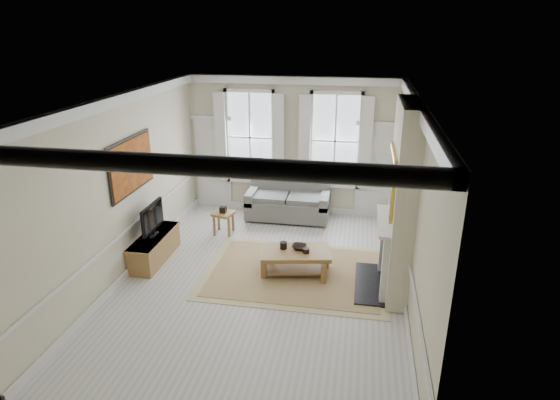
% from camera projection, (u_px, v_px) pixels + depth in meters
% --- Properties ---
extents(floor, '(7.20, 7.20, 0.00)m').
position_uv_depth(floor, '(262.00, 280.00, 8.83)').
color(floor, '#B7B5AD').
rests_on(floor, ground).
extents(ceiling, '(7.20, 7.20, 0.00)m').
position_uv_depth(ceiling, '(260.00, 99.00, 7.62)').
color(ceiling, white).
rests_on(ceiling, back_wall).
extents(back_wall, '(5.20, 0.00, 5.20)m').
position_uv_depth(back_wall, '(292.00, 146.00, 11.54)').
color(back_wall, beige).
rests_on(back_wall, floor).
extents(left_wall, '(0.00, 7.20, 7.20)m').
position_uv_depth(left_wall, '(124.00, 188.00, 8.65)').
color(left_wall, beige).
rests_on(left_wall, floor).
extents(right_wall, '(0.00, 7.20, 7.20)m').
position_uv_depth(right_wall, '(413.00, 206.00, 7.79)').
color(right_wall, beige).
rests_on(right_wall, floor).
extents(window_left, '(1.26, 0.20, 2.20)m').
position_uv_depth(window_left, '(250.00, 137.00, 11.59)').
color(window_left, '#B2BCC6').
rests_on(window_left, back_wall).
extents(window_right, '(1.26, 0.20, 2.20)m').
position_uv_depth(window_right, '(335.00, 141.00, 11.25)').
color(window_right, '#B2BCC6').
rests_on(window_right, back_wall).
extents(door_left, '(0.90, 0.08, 2.30)m').
position_uv_depth(door_left, '(213.00, 164.00, 12.03)').
color(door_left, silver).
rests_on(door_left, floor).
extents(door_right, '(0.90, 0.08, 2.30)m').
position_uv_depth(door_right, '(375.00, 173.00, 11.36)').
color(door_right, silver).
rests_on(door_right, floor).
extents(painting, '(0.05, 1.66, 1.06)m').
position_uv_depth(painting, '(132.00, 165.00, 8.80)').
color(painting, '#BB6920').
rests_on(painting, left_wall).
extents(chimney_breast, '(0.35, 1.70, 3.38)m').
position_uv_depth(chimney_breast, '(402.00, 201.00, 8.01)').
color(chimney_breast, beige).
rests_on(chimney_breast, floor).
extents(hearth, '(0.55, 1.50, 0.05)m').
position_uv_depth(hearth, '(370.00, 284.00, 8.67)').
color(hearth, black).
rests_on(hearth, floor).
extents(fireplace, '(0.21, 1.45, 1.33)m').
position_uv_depth(fireplace, '(384.00, 250.00, 8.39)').
color(fireplace, silver).
rests_on(fireplace, floor).
extents(mirror, '(0.06, 1.26, 1.06)m').
position_uv_depth(mirror, '(391.00, 181.00, 7.92)').
color(mirror, gold).
rests_on(mirror, chimney_breast).
extents(sofa, '(2.01, 0.98, 0.90)m').
position_uv_depth(sofa, '(289.00, 204.00, 11.56)').
color(sofa, '#595957').
rests_on(sofa, floor).
extents(side_table, '(0.52, 0.52, 0.52)m').
position_uv_depth(side_table, '(223.00, 217.00, 10.67)').
color(side_table, brown).
rests_on(side_table, floor).
extents(rug, '(3.50, 2.60, 0.02)m').
position_uv_depth(rug, '(296.00, 273.00, 9.08)').
color(rug, tan).
rests_on(rug, floor).
extents(coffee_table, '(1.41, 0.98, 0.49)m').
position_uv_depth(coffee_table, '(296.00, 255.00, 8.94)').
color(coffee_table, brown).
rests_on(coffee_table, rug).
extents(ceramic_pot_a, '(0.14, 0.14, 0.14)m').
position_uv_depth(ceramic_pot_a, '(284.00, 245.00, 8.98)').
color(ceramic_pot_a, black).
rests_on(ceramic_pot_a, coffee_table).
extents(ceramic_pot_b, '(0.13, 0.13, 0.09)m').
position_uv_depth(ceramic_pot_b, '(306.00, 251.00, 8.82)').
color(ceramic_pot_b, black).
rests_on(ceramic_pot_b, coffee_table).
extents(bowl, '(0.32, 0.32, 0.07)m').
position_uv_depth(bowl, '(299.00, 247.00, 8.99)').
color(bowl, black).
rests_on(bowl, coffee_table).
extents(tv_stand, '(0.49, 1.52, 0.54)m').
position_uv_depth(tv_stand, '(155.00, 248.00, 9.52)').
color(tv_stand, brown).
rests_on(tv_stand, floor).
extents(tv, '(0.08, 0.90, 0.68)m').
position_uv_depth(tv, '(152.00, 218.00, 9.28)').
color(tv, black).
rests_on(tv, tv_stand).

